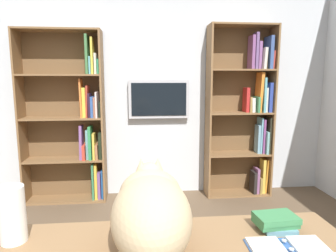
% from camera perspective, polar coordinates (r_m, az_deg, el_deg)
% --- Properties ---
extents(wall_back, '(4.52, 0.06, 2.70)m').
position_cam_1_polar(wall_back, '(3.70, -2.97, 7.49)').
color(wall_back, silver).
rests_on(wall_back, ground).
extents(bookshelf_left, '(0.80, 0.28, 2.08)m').
position_cam_1_polar(bookshelf_left, '(3.78, 15.00, 2.77)').
color(bookshelf_left, brown).
rests_on(bookshelf_left, ground).
extents(bookshelf_right, '(0.95, 0.28, 2.00)m').
position_cam_1_polar(bookshelf_right, '(3.65, -17.89, 1.04)').
color(bookshelf_right, brown).
rests_on(bookshelf_right, ground).
extents(wall_mounted_tv, '(0.74, 0.07, 0.47)m').
position_cam_1_polar(wall_mounted_tv, '(3.62, -1.77, 5.18)').
color(wall_mounted_tv, '#B7B7BC').
extents(cat, '(0.33, 0.68, 0.34)m').
position_cam_1_polar(cat, '(1.28, -3.32, -15.65)').
color(cat, '#D1B284').
rests_on(cat, desk).
extents(open_binder, '(0.34, 0.23, 0.02)m').
position_cam_1_polar(open_binder, '(1.40, 22.66, -21.41)').
color(open_binder, '#335999').
rests_on(open_binder, desk).
extents(paper_towel_roll, '(0.11, 0.11, 0.25)m').
position_cam_1_polar(paper_towel_roll, '(1.49, -27.81, -14.82)').
color(paper_towel_roll, white).
rests_on(paper_towel_roll, desk).
extents(desk_book_stack, '(0.20, 0.14, 0.07)m').
position_cam_1_polar(desk_book_stack, '(1.55, 20.14, -16.96)').
color(desk_book_stack, '#6699A8').
rests_on(desk_book_stack, desk).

